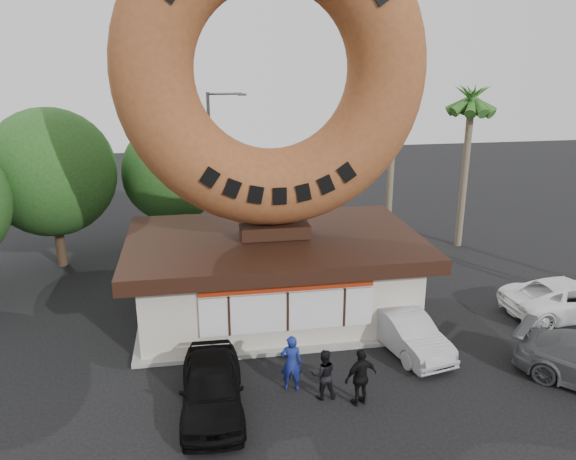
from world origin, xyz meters
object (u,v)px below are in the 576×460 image
(car_silver, at_px, (405,331))
(car_white, at_px, (570,298))
(giant_donut, at_px, (273,71))
(person_center, at_px, (324,374))
(street_lamp, at_px, (213,159))
(person_right, at_px, (361,377))
(donut_shop, at_px, (274,273))
(car_black, at_px, (212,387))
(person_left, at_px, (291,363))

(car_silver, xyz_separation_m, car_white, (7.38, 1.41, 0.04))
(giant_donut, xyz_separation_m, car_white, (11.50, -2.11, -8.66))
(person_center, height_order, car_silver, person_center)
(car_silver, bearing_deg, giant_donut, 127.15)
(street_lamp, relative_size, person_right, 4.38)
(donut_shop, height_order, car_silver, donut_shop)
(person_right, relative_size, car_black, 0.41)
(giant_donut, xyz_separation_m, person_center, (0.62, -5.90, -8.60))
(person_right, height_order, car_silver, person_right)
(car_black, bearing_deg, donut_shop, 66.90)
(person_center, bearing_deg, car_black, 3.49)
(street_lamp, distance_m, car_silver, 15.26)
(person_center, distance_m, car_white, 11.52)
(car_black, bearing_deg, car_silver, 21.08)
(donut_shop, bearing_deg, street_lamp, 100.50)
(person_left, height_order, car_black, person_left)
(person_right, bearing_deg, car_white, -173.28)
(street_lamp, bearing_deg, car_white, -42.21)
(street_lamp, xyz_separation_m, car_white, (13.35, -12.11, -3.75))
(street_lamp, height_order, car_white, street_lamp)
(person_center, relative_size, car_black, 0.36)
(car_black, bearing_deg, person_right, -4.53)
(donut_shop, height_order, car_white, donut_shop)
(giant_donut, bearing_deg, donut_shop, -90.00)
(giant_donut, distance_m, car_black, 10.83)
(person_left, bearing_deg, car_white, -153.54)
(giant_donut, height_order, street_lamp, giant_donut)
(street_lamp, bearing_deg, car_black, -93.15)
(person_left, bearing_deg, person_right, 161.20)
(giant_donut, bearing_deg, person_right, -75.76)
(donut_shop, bearing_deg, giant_donut, 90.00)
(car_black, height_order, car_silver, car_black)
(car_black, relative_size, car_silver, 1.06)
(donut_shop, bearing_deg, person_right, -75.72)
(car_white, bearing_deg, car_silver, 98.21)
(person_left, bearing_deg, donut_shop, -81.63)
(car_silver, bearing_deg, person_left, -170.09)
(person_left, bearing_deg, street_lamp, -72.82)
(street_lamp, bearing_deg, person_left, -84.08)
(car_silver, bearing_deg, street_lamp, 101.52)
(giant_donut, relative_size, person_right, 6.13)
(giant_donut, bearing_deg, street_lamp, 100.51)
(person_center, height_order, car_black, person_center)
(car_white, bearing_deg, car_black, 102.44)
(donut_shop, height_order, street_lamp, street_lamp)
(car_white, bearing_deg, street_lamp, 45.20)
(giant_donut, height_order, car_white, giant_donut)
(donut_shop, height_order, car_black, donut_shop)
(street_lamp, bearing_deg, giant_donut, -79.49)
(car_black, height_order, car_white, car_black)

